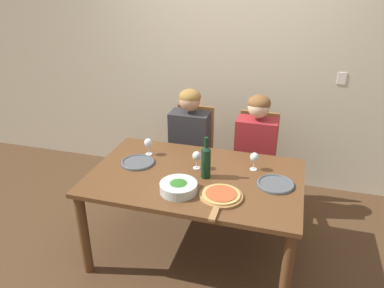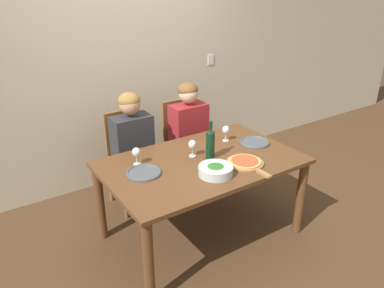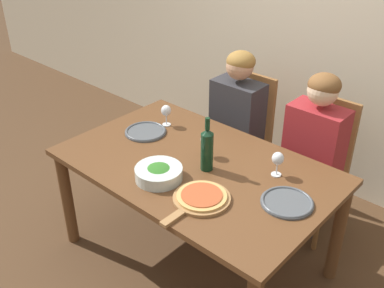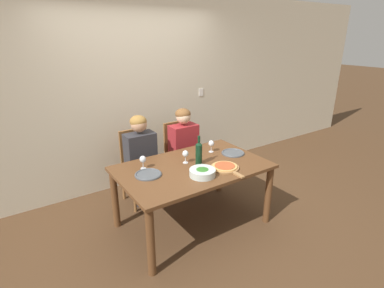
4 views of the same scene
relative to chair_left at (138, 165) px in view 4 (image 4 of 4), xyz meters
The scene contains 15 objects.
ground_plane 1.05m from the chair_left, 72.76° to the right, with size 40.00×40.00×0.00m, color #4C331E.
back_wall 1.04m from the chair_left, 62.79° to the left, with size 10.00×0.06×2.70m.
dining_table 0.94m from the chair_left, 72.76° to the right, with size 1.65×1.03×0.75m.
chair_left is the anchor object (origin of this frame).
chair_right 0.65m from the chair_left, ahead, with size 0.42×0.42×0.97m.
person_woman 0.25m from the chair_left, 90.00° to the right, with size 0.47×0.51×1.20m.
person_man 0.70m from the chair_left, 10.33° to the right, with size 0.47×0.51×1.20m.
wine_bottle 1.03m from the chair_left, 67.84° to the right, with size 0.07×0.07×0.34m.
broccoli_bowl 1.20m from the chair_left, 79.03° to the right, with size 0.27×0.27×0.08m.
dinner_plate_left 0.89m from the chair_left, 106.23° to the right, with size 0.28×0.28×0.02m.
dinner_plate_right 1.26m from the chair_left, 43.87° to the right, with size 0.28×0.28×0.02m.
pizza_on_board 1.29m from the chair_left, 64.91° to the right, with size 0.31×0.45×0.04m.
wine_glass_left 0.77m from the chair_left, 108.22° to the right, with size 0.07×0.07×0.15m.
wine_glass_right 1.03m from the chair_left, 43.48° to the right, with size 0.07×0.07×0.15m.
wine_glass_centre 0.89m from the chair_left, 71.71° to the right, with size 0.07×0.07×0.15m.
Camera 4 is at (-1.70, -2.52, 2.14)m, focal length 28.00 mm.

